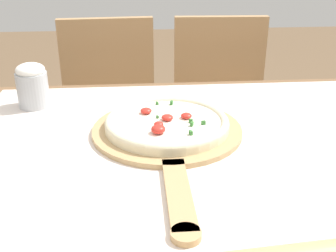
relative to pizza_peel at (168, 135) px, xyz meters
name	(u,v)px	position (x,y,z in m)	size (l,w,h in m)	color
dining_table	(195,203)	(0.05, -0.10, -0.13)	(1.14, 1.00, 0.77)	brown
towel_cloth	(197,158)	(0.05, -0.10, -0.01)	(1.06, 0.92, 0.00)	silver
pizza_peel	(168,135)	(0.00, 0.00, 0.00)	(0.36, 0.59, 0.01)	tan
pizza	(167,123)	(0.00, 0.03, 0.02)	(0.29, 0.29, 0.04)	beige
chair_left	(110,115)	(-0.18, 0.73, -0.26)	(0.42, 0.42, 0.90)	tan
chair_right	(220,111)	(0.28, 0.73, -0.26)	(0.42, 0.42, 0.90)	tan
flour_cup	(32,85)	(-0.35, 0.22, 0.06)	(0.08, 0.08, 0.12)	#B2B7BC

